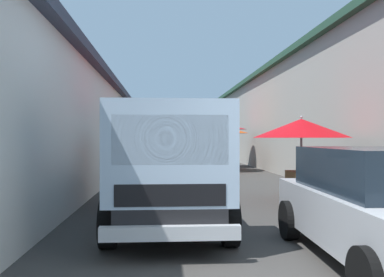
# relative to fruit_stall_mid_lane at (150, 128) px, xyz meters

# --- Properties ---
(ground) EXTENTS (90.00, 90.00, 0.00)m
(ground) POSITION_rel_fruit_stall_mid_lane_xyz_m (6.77, -1.88, -1.83)
(ground) COLOR #3D3A38
(building_left_whitewash) EXTENTS (49.80, 7.50, 3.75)m
(building_left_whitewash) POSITION_rel_fruit_stall_mid_lane_xyz_m (9.02, 5.07, 0.06)
(building_left_whitewash) COLOR silver
(building_left_whitewash) RESTS_ON ground
(building_right_concrete) EXTENTS (49.80, 7.50, 5.05)m
(building_right_concrete) POSITION_rel_fruit_stall_mid_lane_xyz_m (9.02, -8.83, 0.71)
(building_right_concrete) COLOR #A39E93
(building_right_concrete) RESTS_ON ground
(fruit_stall_mid_lane) EXTENTS (2.17, 2.17, 2.41)m
(fruit_stall_mid_lane) POSITION_rel_fruit_stall_mid_lane_xyz_m (0.00, 0.00, 0.00)
(fruit_stall_mid_lane) COLOR #9E9EA3
(fruit_stall_mid_lane) RESTS_ON ground
(fruit_stall_far_left) EXTENTS (2.77, 2.77, 2.39)m
(fruit_stall_far_left) POSITION_rel_fruit_stall_mid_lane_xyz_m (4.63, 0.60, 0.10)
(fruit_stall_far_left) COLOR #9E9EA3
(fruit_stall_far_left) RESTS_ON ground
(fruit_stall_far_right) EXTENTS (2.63, 2.63, 2.27)m
(fruit_stall_far_right) POSITION_rel_fruit_stall_mid_lane_xyz_m (9.14, -3.11, -0.04)
(fruit_stall_far_right) COLOR #9E9EA3
(fruit_stall_far_right) RESTS_ON ground
(fruit_stall_near_left) EXTENTS (2.59, 2.59, 2.47)m
(fruit_stall_near_left) POSITION_rel_fruit_stall_mid_lane_xyz_m (11.77, -3.59, 0.11)
(fruit_stall_near_left) COLOR #9E9EA3
(fruit_stall_near_left) RESTS_ON ground
(fruit_stall_near_right) EXTENTS (2.37, 2.37, 2.13)m
(fruit_stall_near_right) POSITION_rel_fruit_stall_mid_lane_xyz_m (-0.33, -3.72, -0.19)
(fruit_stall_near_right) COLOR #9E9EA3
(fruit_stall_near_right) RESTS_ON ground
(delivery_truck) EXTENTS (4.93, 2.00, 2.08)m
(delivery_truck) POSITION_rel_fruit_stall_mid_lane_xyz_m (-3.49, -0.42, -0.79)
(delivery_truck) COLOR black
(delivery_truck) RESTS_ON ground
(vendor_by_crates) EXTENTS (0.60, 0.35, 1.59)m
(vendor_by_crates) POSITION_rel_fruit_stall_mid_lane_xyz_m (5.33, -0.79, -0.91)
(vendor_by_crates) COLOR #665B4C
(vendor_by_crates) RESTS_ON ground
(parked_scooter) EXTENTS (1.64, 0.65, 1.14)m
(parked_scooter) POSITION_rel_fruit_stall_mid_lane_xyz_m (8.66, -0.15, -1.38)
(parked_scooter) COLOR black
(parked_scooter) RESTS_ON ground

